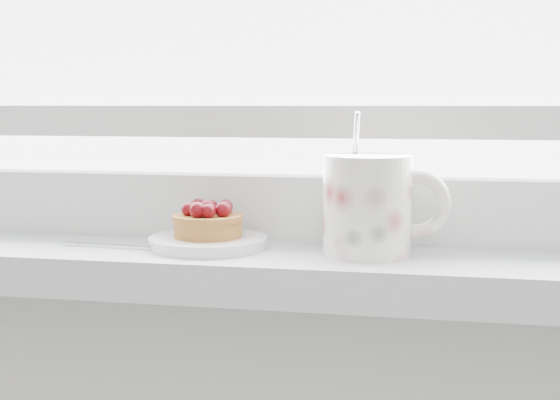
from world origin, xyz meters
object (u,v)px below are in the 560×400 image
(floral_mug, at_px, (371,203))
(fork, at_px, (141,247))
(saucer, at_px, (208,242))
(raspberry_tart, at_px, (208,221))

(floral_mug, distance_m, fork, 0.24)
(saucer, relative_size, raspberry_tart, 1.67)
(saucer, height_order, fork, saucer)
(saucer, xyz_separation_m, fork, (-0.07, -0.02, -0.00))
(saucer, bearing_deg, floral_mug, -0.50)
(raspberry_tart, height_order, fork, raspberry_tart)
(saucer, height_order, floral_mug, floral_mug)
(fork, bearing_deg, saucer, 16.36)
(saucer, height_order, raspberry_tart, raspberry_tart)
(raspberry_tart, bearing_deg, floral_mug, -0.47)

